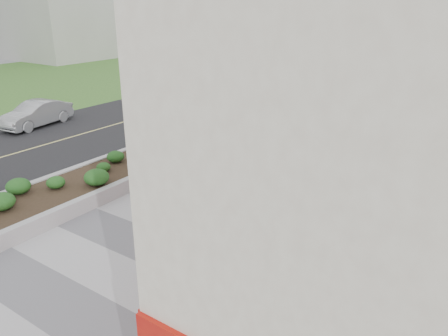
% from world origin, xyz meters
% --- Properties ---
extents(ground, '(160.00, 160.00, 0.00)m').
position_xyz_m(ground, '(0.00, 0.00, 0.00)').
color(ground, gray).
rests_on(ground, ground).
extents(walkway, '(8.00, 36.00, 0.01)m').
position_xyz_m(walkway, '(0.00, 3.00, 0.01)').
color(walkway, '#A8A8AD').
rests_on(walkway, ground).
extents(planter, '(3.00, 18.00, 0.90)m').
position_xyz_m(planter, '(-5.50, 7.00, 0.42)').
color(planter, '#9E9EA0').
rests_on(planter, ground).
extents(street, '(10.00, 40.00, 0.00)m').
position_xyz_m(street, '(-12.00, 7.00, 0.00)').
color(street, black).
rests_on(street, ground).
extents(traffic_signal_near, '(0.33, 0.28, 4.20)m').
position_xyz_m(traffic_signal_near, '(-7.23, 17.50, 2.76)').
color(traffic_signal_near, black).
rests_on(traffic_signal_near, ground).
extents(traffic_signal_far, '(0.33, 0.28, 4.20)m').
position_xyz_m(traffic_signal_far, '(-16.43, 17.00, 2.76)').
color(traffic_signal_far, black).
rests_on(traffic_signal_far, ground).
extents(manhole_cover, '(0.44, 0.44, 0.01)m').
position_xyz_m(manhole_cover, '(0.50, 3.00, 0.00)').
color(manhole_cover, '#595654').
rests_on(manhole_cover, ground).
extents(skateboarder, '(0.48, 0.73, 1.33)m').
position_xyz_m(skateboarder, '(-0.15, 9.39, 0.68)').
color(skateboarder, beige).
rests_on(skateboarder, ground).
extents(car_silver, '(2.16, 4.60, 1.46)m').
position_xyz_m(car_silver, '(-15.50, 7.97, 0.73)').
color(car_silver, '#ADB1B5').
rests_on(car_silver, ground).
extents(car_dark, '(1.94, 4.56, 1.31)m').
position_xyz_m(car_dark, '(-11.52, 18.36, 0.66)').
color(car_dark, black).
rests_on(car_dark, ground).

